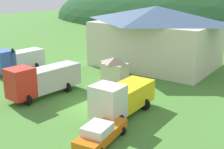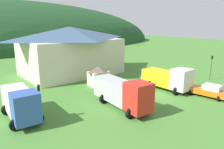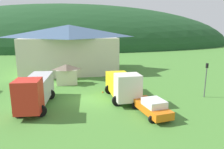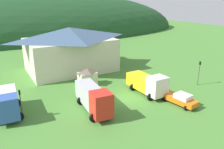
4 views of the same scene
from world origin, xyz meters
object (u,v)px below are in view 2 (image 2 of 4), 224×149
depot_building (71,50)px  flatbed_truck_yellow (168,78)px  play_shed_cream (99,76)px  service_pickup_orange (208,90)px  traffic_light_west (39,99)px  traffic_light_east (211,65)px  box_truck_blue (20,102)px  crane_truck_red (123,92)px  traffic_cone_near_pickup (144,88)px

depot_building → flatbed_truck_yellow: 18.63m
play_shed_cream → flatbed_truck_yellow: size_ratio=0.44×
service_pickup_orange → traffic_light_west: 20.50m
traffic_light_west → traffic_light_east: (27.43, -3.02, 0.22)m
box_truck_blue → traffic_light_east: size_ratio=1.67×
box_truck_blue → traffic_light_west: traffic_light_west is taller
depot_building → box_truck_blue: 19.48m
traffic_light_west → traffic_light_east: bearing=-6.3°
crane_truck_red → service_pickup_orange: bearing=73.8°
traffic_light_west → traffic_cone_near_pickup: bearing=3.7°
box_truck_blue → flatbed_truck_yellow: flatbed_truck_yellow is taller
crane_truck_red → box_truck_blue: bearing=-108.6°
service_pickup_orange → crane_truck_red: bearing=-119.2°
crane_truck_red → traffic_light_west: (-8.31, 2.55, 0.45)m
play_shed_cream → traffic_light_west: (-11.33, -6.22, 0.78)m
depot_building → crane_truck_red: (-3.55, -18.26, -2.59)m
service_pickup_orange → traffic_light_west: size_ratio=1.44×
traffic_light_east → traffic_cone_near_pickup: (-11.62, 4.05, -2.51)m
crane_truck_red → service_pickup_orange: 11.81m
depot_building → traffic_cone_near_pickup: bearing=-74.9°
depot_building → traffic_light_west: depot_building is taller
depot_building → traffic_light_west: 19.80m
depot_building → crane_truck_red: size_ratio=2.11×
play_shed_cream → traffic_light_west: bearing=-151.2°
depot_building → traffic_light_east: depot_building is taller
box_truck_blue → play_shed_cream: bearing=113.4°
traffic_light_west → crane_truck_red: bearing=-17.1°
box_truck_blue → crane_truck_red: size_ratio=0.82×
traffic_light_west → play_shed_cream: bearing=28.8°
service_pickup_orange → box_truck_blue: bearing=-120.3°
depot_building → traffic_cone_near_pickup: (3.95, -14.68, -4.44)m
play_shed_cream → service_pickup_orange: bearing=-58.5°
crane_truck_red → traffic_light_east: 19.14m
box_truck_blue → crane_truck_red: crane_truck_red is taller
play_shed_cream → flatbed_truck_yellow: bearing=-51.3°
play_shed_cream → traffic_light_west: size_ratio=0.85×
service_pickup_orange → traffic_light_west: bearing=-117.5°
service_pickup_orange → flatbed_truck_yellow: bearing=-170.8°
flatbed_truck_yellow → service_pickup_orange: (1.56, -5.00, -0.88)m
traffic_light_east → traffic_cone_near_pickup: traffic_light_east is taller
play_shed_cream → traffic_light_east: 18.59m
play_shed_cream → service_pickup_orange: size_ratio=0.59×
crane_truck_red → traffic_light_east: (19.12, -0.47, 0.67)m
depot_building → crane_truck_red: depot_building is taller
service_pickup_orange → traffic_light_east: 9.11m
traffic_light_east → depot_building: bearing=129.7°
traffic_light_east → box_truck_blue: bearing=170.8°
box_truck_blue → flatbed_truck_yellow: (19.04, -3.37, -0.06)m
flatbed_truck_yellow → traffic_cone_near_pickup: (-1.92, 2.78, -1.71)m
crane_truck_red → service_pickup_orange: crane_truck_red is taller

